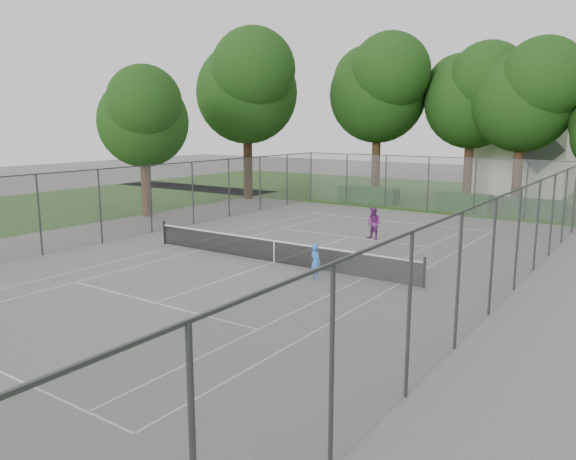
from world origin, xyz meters
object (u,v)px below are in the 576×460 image
Objects in this scene: woman_player at (374,223)px; tennis_net at (274,250)px; house at (522,148)px; girl_player at (315,262)px.

tennis_net is at bearing -86.75° from woman_player.
house reaches higher than woman_player.
house is (2.75, 30.24, 3.15)m from tennis_net.
house is 6.92× the size of girl_player.
girl_player is at bearing -65.21° from woman_player.
girl_player is 7.91m from woman_player.
girl_player reaches higher than tennis_net.
tennis_net is 6.69m from woman_player.
woman_player reaches higher than girl_player.
tennis_net is 1.42× the size of house.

